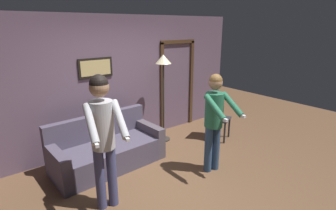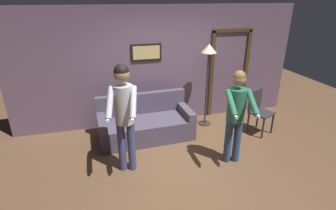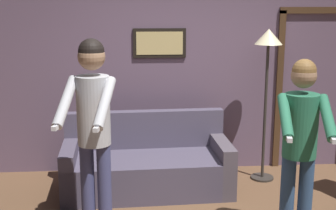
{
  "view_description": "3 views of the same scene",
  "coord_description": "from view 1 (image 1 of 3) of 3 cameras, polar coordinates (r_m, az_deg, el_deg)",
  "views": [
    {
      "loc": [
        -2.24,
        -2.71,
        2.4
      ],
      "look_at": [
        0.08,
        0.22,
        1.25
      ],
      "focal_mm": 28.0,
      "sensor_mm": 36.0,
      "label": 1
    },
    {
      "loc": [
        -1.29,
        -3.59,
        2.76
      ],
      "look_at": [
        -0.32,
        0.05,
        1.18
      ],
      "focal_mm": 28.0,
      "sensor_mm": 36.0,
      "label": 2
    },
    {
      "loc": [
        -0.61,
        -3.89,
        2.16
      ],
      "look_at": [
        -0.32,
        0.21,
        1.24
      ],
      "focal_mm": 50.0,
      "sensor_mm": 36.0,
      "label": 3
    }
  ],
  "objects": [
    {
      "name": "back_wall_assembly",
      "position": [
        5.29,
        -12.19,
        4.66
      ],
      "size": [
        6.4,
        0.1,
        2.6
      ],
      "color": "#695267",
      "rests_on": "ground_plane"
    },
    {
      "name": "torchiere_lamp",
      "position": [
        5.33,
        -1.02,
        7.55
      ],
      "size": [
        0.32,
        0.32,
        1.84
      ],
      "color": "#332D28",
      "rests_on": "ground_plane"
    },
    {
      "name": "ground_plane",
      "position": [
        4.26,
        1.08,
        -17.29
      ],
      "size": [
        12.0,
        12.0,
        0.0
      ],
      "primitive_type": "plane",
      "color": "brown"
    },
    {
      "name": "couch",
      "position": [
        4.81,
        -13.05,
        -9.65
      ],
      "size": [
        1.94,
        0.93,
        0.87
      ],
      "color": "#4F475B",
      "rests_on": "ground_plane"
    },
    {
      "name": "person_standing_right",
      "position": [
        4.3,
        10.12,
        -2.11
      ],
      "size": [
        0.51,
        0.69,
        1.68
      ],
      "color": "navy",
      "rests_on": "ground_plane"
    },
    {
      "name": "dining_chair_distant",
      "position": [
        5.77,
        10.34,
        -2.19
      ],
      "size": [
        0.55,
        0.55,
        0.93
      ],
      "color": "#2D2D33",
      "rests_on": "ground_plane"
    },
    {
      "name": "person_standing_left",
      "position": [
        3.41,
        -14.02,
        -5.34
      ],
      "size": [
        0.53,
        0.71,
        1.84
      ],
      "color": "#414471",
      "rests_on": "ground_plane"
    }
  ]
}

